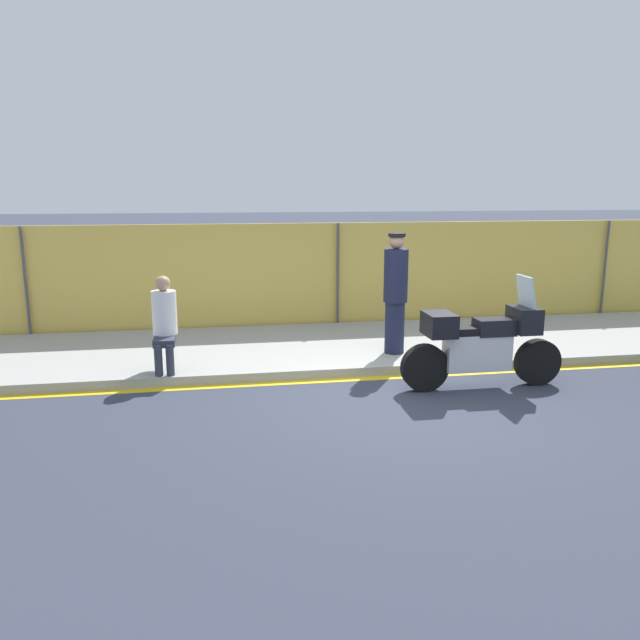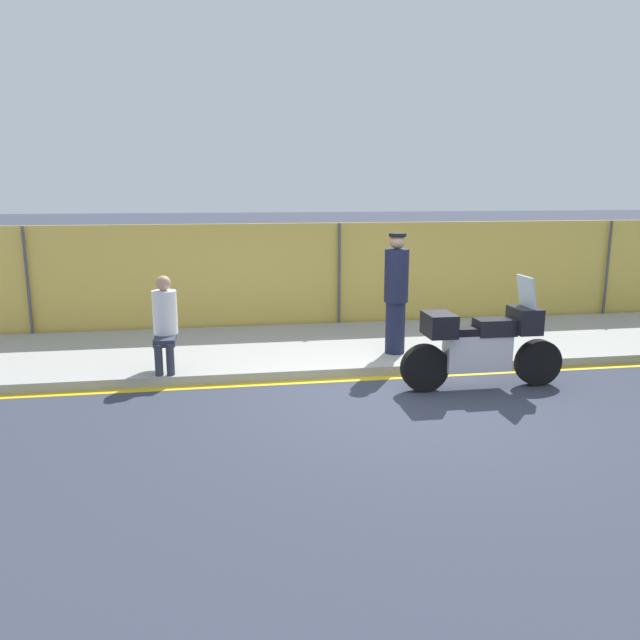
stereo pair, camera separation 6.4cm
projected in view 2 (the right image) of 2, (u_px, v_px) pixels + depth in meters
name	position (u px, v px, depth m)	size (l,w,h in m)	color
ground_plane	(401.00, 401.00, 7.84)	(120.00, 120.00, 0.00)	#333847
sidewalk	(356.00, 346.00, 10.33)	(40.59, 3.03, 0.13)	#9E9E99
curb_paint_stripe	(381.00, 378.00, 8.80)	(40.59, 0.18, 0.01)	gold
storefront_fence	(338.00, 276.00, 11.68)	(38.56, 0.17, 2.00)	gold
motorcycle	(482.00, 344.00, 8.24)	(2.23, 0.50, 1.50)	black
officer_standing	(396.00, 292.00, 9.44)	(0.37, 0.37, 1.84)	#191E38
person_seated_on_curb	(165.00, 318.00, 8.68)	(0.34, 0.66, 1.31)	#2D3342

